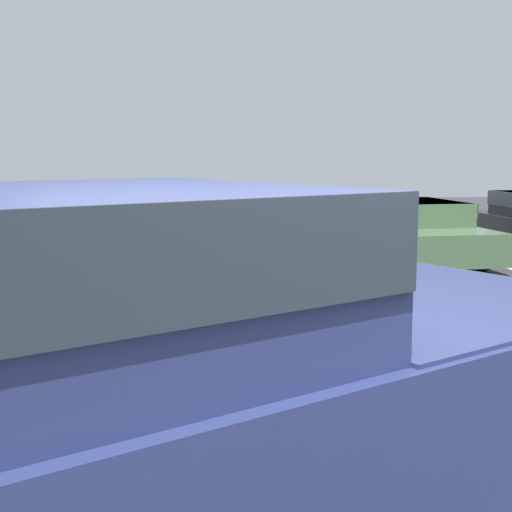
# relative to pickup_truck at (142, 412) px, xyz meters

# --- Properties ---
(stall_stripe_b) EXTENTS (0.12, 4.87, 0.01)m
(stall_stripe_b) POSITION_rel_pickup_truck_xyz_m (-1.82, 9.91, -0.96)
(stall_stripe_b) COLOR white
(stall_stripe_b) RESTS_ON ground_plane
(stall_stripe_c) EXTENTS (0.12, 4.87, 0.01)m
(stall_stripe_c) POSITION_rel_pickup_truck_xyz_m (1.01, 9.91, -0.96)
(stall_stripe_c) COLOR white
(stall_stripe_c) RESTS_ON ground_plane
(stall_stripe_d) EXTENTS (0.12, 4.87, 0.01)m
(stall_stripe_d) POSITION_rel_pickup_truck_xyz_m (3.83, 9.91, -0.96)
(stall_stripe_d) COLOR white
(stall_stripe_d) RESTS_ON ground_plane
(stall_stripe_e) EXTENTS (0.12, 4.87, 0.01)m
(stall_stripe_e) POSITION_rel_pickup_truck_xyz_m (6.66, 9.91, -0.96)
(stall_stripe_e) COLOR white
(stall_stripe_e) RESTS_ON ground_plane
(pickup_truck) EXTENTS (5.81, 4.30, 1.95)m
(pickup_truck) POSITION_rel_pickup_truck_xyz_m (0.00, 0.00, 0.00)
(pickup_truck) COLOR navy
(pickup_truck) RESTS_ON ground_plane
(parked_sedan_b) EXTENTS (1.95, 4.52, 1.29)m
(parked_sedan_b) POSITION_rel_pickup_truck_xyz_m (-0.32, 9.89, -0.28)
(parked_sedan_b) COLOR #B7BABF
(parked_sedan_b) RESTS_ON ground_plane
(parked_sedan_c) EXTENTS (2.00, 4.43, 1.25)m
(parked_sedan_c) POSITION_rel_pickup_truck_xyz_m (2.36, 9.74, -0.30)
(parked_sedan_c) COLOR silver
(parked_sedan_c) RESTS_ON ground_plane
(parked_sedan_d) EXTENTS (1.88, 4.30, 1.19)m
(parked_sedan_d) POSITION_rel_pickup_truck_xyz_m (5.20, 10.10, -0.32)
(parked_sedan_d) COLOR #4C6B47
(parked_sedan_d) RESTS_ON ground_plane
(wheel_stop_curb) EXTENTS (1.90, 0.20, 0.14)m
(wheel_stop_curb) POSITION_rel_pickup_truck_xyz_m (0.68, 12.76, -0.89)
(wheel_stop_curb) COLOR #B7B2A8
(wheel_stop_curb) RESTS_ON ground_plane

